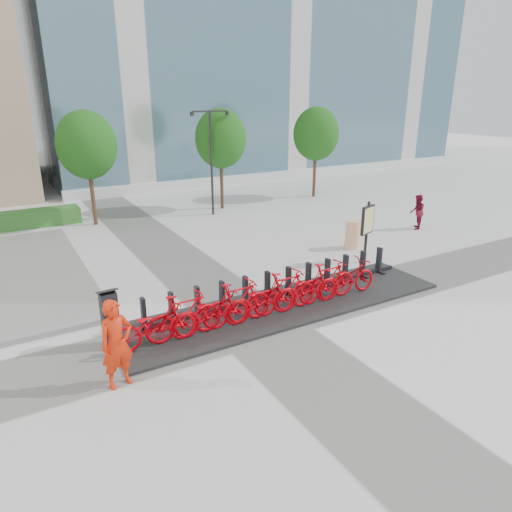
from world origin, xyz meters
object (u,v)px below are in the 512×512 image
worker_red (117,344)px  map_sign (367,223)px  pedestrian (417,212)px  construction_barrel (352,235)px  kiosk (110,317)px  bike_0 (155,325)px

worker_red → map_sign: (9.44, 3.02, 0.52)m
pedestrian → construction_barrel: bearing=-32.8°
worker_red → construction_barrel: bearing=10.2°
kiosk → map_sign: 9.33m
kiosk → construction_barrel: 10.29m
kiosk → pedestrian: size_ratio=0.92×
bike_0 → construction_barrel: (9.03, 3.46, -0.06)m
worker_red → pedestrian: size_ratio=1.23×
kiosk → worker_red: (-0.23, -1.65, 0.18)m
bike_0 → map_sign: size_ratio=0.90×
bike_0 → construction_barrel: bearing=-69.0°
pedestrian → construction_barrel: (-4.32, -0.68, -0.22)m
kiosk → map_sign: size_ratio=0.64×
bike_0 → kiosk: size_ratio=1.40×
kiosk → pedestrian: pedestrian is taller
worker_red → map_sign: bearing=4.0°
kiosk → construction_barrel: (9.89, 2.83, -0.21)m
bike_0 → kiosk: (-0.86, 0.63, 0.16)m
worker_red → pedestrian: (14.44, 5.17, -0.17)m
bike_0 → kiosk: 1.08m
kiosk → worker_red: 1.68m
construction_barrel → map_sign: size_ratio=0.50×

